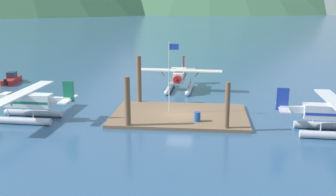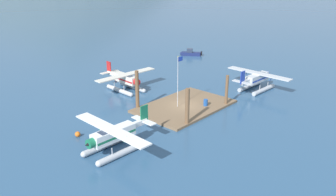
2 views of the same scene
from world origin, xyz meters
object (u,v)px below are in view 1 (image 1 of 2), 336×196
at_px(mooring_buoy, 46,102).
at_px(seaplane_white_port_aft, 26,104).
at_px(flagpole, 170,70).
at_px(seaplane_cream_bow_centre, 180,78).
at_px(fuel_drum, 197,117).
at_px(boat_red_open_west, 12,79).
at_px(seaplane_silver_stbd_aft, 333,116).

height_order(mooring_buoy, seaplane_white_port_aft, seaplane_white_port_aft).
xyz_separation_m(flagpole, seaplane_cream_bow_centre, (0.17, 10.75, -2.93)).
bearing_deg(fuel_drum, seaplane_cream_bow_centre, 100.75).
xyz_separation_m(fuel_drum, boat_red_open_west, (-25.89, 15.58, -0.25)).
height_order(flagpole, seaplane_cream_bow_centre, flagpole).
height_order(seaplane_cream_bow_centre, seaplane_silver_stbd_aft, same).
xyz_separation_m(seaplane_white_port_aft, boat_red_open_west, (-10.00, 15.88, -1.09)).
bearing_deg(mooring_buoy, flagpole, -11.27).
height_order(fuel_drum, seaplane_cream_bow_centre, seaplane_cream_bow_centre).
height_order(flagpole, fuel_drum, flagpole).
distance_m(seaplane_cream_bow_centre, seaplane_silver_stbd_aft, 20.17).
bearing_deg(mooring_buoy, seaplane_cream_bow_centre, 29.84).
distance_m(seaplane_white_port_aft, seaplane_silver_stbd_aft, 27.20).
bearing_deg(mooring_buoy, seaplane_white_port_aft, -83.93).
xyz_separation_m(mooring_buoy, seaplane_cream_bow_centre, (13.96, 8.01, 1.28)).
bearing_deg(seaplane_white_port_aft, seaplane_silver_stbd_aft, -2.30).
bearing_deg(mooring_buoy, seaplane_silver_stbd_aft, -13.54).
distance_m(seaplane_white_port_aft, boat_red_open_west, 18.80).
distance_m(mooring_buoy, seaplane_white_port_aft, 5.77).
height_order(flagpole, mooring_buoy, flagpole).
distance_m(flagpole, fuel_drum, 5.29).
bearing_deg(seaplane_white_port_aft, seaplane_cream_bow_centre, 45.50).
xyz_separation_m(mooring_buoy, seaplane_silver_stbd_aft, (27.78, -6.69, 1.28)).
bearing_deg(seaplane_silver_stbd_aft, mooring_buoy, 166.46).
relative_size(seaplane_white_port_aft, boat_red_open_west, 2.15).
bearing_deg(flagpole, seaplane_cream_bow_centre, 89.07).
xyz_separation_m(seaplane_cream_bow_centre, seaplane_silver_stbd_aft, (13.82, -14.69, 0.00)).
bearing_deg(fuel_drum, mooring_buoy, 162.20).
relative_size(fuel_drum, boat_red_open_west, 0.18).
xyz_separation_m(flagpole, fuel_drum, (2.70, -2.55, -3.77)).
bearing_deg(seaplane_cream_bow_centre, seaplane_white_port_aft, -134.50).
xyz_separation_m(seaplane_white_port_aft, seaplane_cream_bow_centre, (13.36, 13.60, 0.00)).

